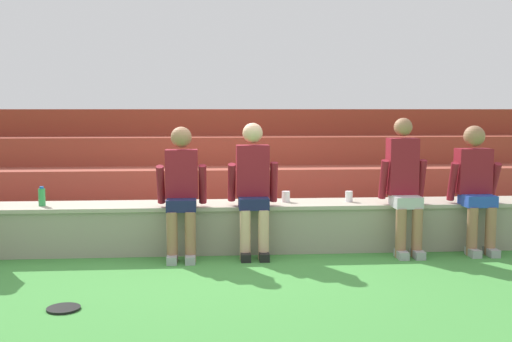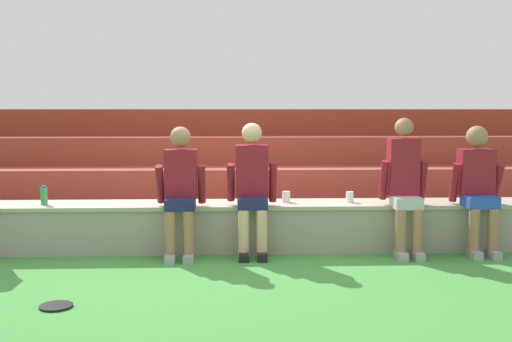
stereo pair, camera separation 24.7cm
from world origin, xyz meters
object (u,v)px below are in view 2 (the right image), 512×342
at_px(plastic_cup_left_end, 286,197).
at_px(frisbee, 56,306).
at_px(water_bottle_mid_left, 44,196).
at_px(person_center, 252,185).
at_px(person_far_right, 478,185).
at_px(person_right_of_center, 405,184).
at_px(plastic_cup_middle, 350,197).
at_px(person_left_of_center, 181,188).

height_order(plastic_cup_left_end, frisbee, plastic_cup_left_end).
height_order(water_bottle_mid_left, plastic_cup_left_end, water_bottle_mid_left).
bearing_deg(plastic_cup_left_end, frisbee, -135.33).
xyz_separation_m(person_center, person_far_right, (2.37, 0.00, -0.01)).
bearing_deg(water_bottle_mid_left, person_far_right, -2.77).
relative_size(person_center, person_far_right, 1.02).
relative_size(person_right_of_center, frisbee, 5.62).
bearing_deg(person_center, frisbee, -134.00).
height_order(person_far_right, plastic_cup_middle, person_far_right).
xyz_separation_m(plastic_cup_middle, plastic_cup_left_end, (-0.69, 0.03, 0.00)).
distance_m(person_left_of_center, plastic_cup_middle, 1.84).
relative_size(person_left_of_center, person_right_of_center, 0.94).
xyz_separation_m(person_left_of_center, person_far_right, (3.11, 0.04, 0.01)).
relative_size(person_center, person_right_of_center, 0.97).
relative_size(person_center, water_bottle_mid_left, 6.70).
height_order(plastic_cup_middle, frisbee, plastic_cup_middle).
bearing_deg(plastic_cup_left_end, person_left_of_center, -162.76).
bearing_deg(person_center, person_left_of_center, -176.55).
relative_size(water_bottle_mid_left, plastic_cup_left_end, 1.74).
bearing_deg(water_bottle_mid_left, person_left_of_center, -10.31).
distance_m(person_center, plastic_cup_middle, 1.12).
height_order(plastic_cup_middle, plastic_cup_left_end, plastic_cup_left_end).
distance_m(water_bottle_mid_left, plastic_cup_middle, 3.27).
relative_size(person_far_right, frisbee, 5.30).
bearing_deg(plastic_cup_left_end, plastic_cup_middle, -2.75).
height_order(person_far_right, frisbee, person_far_right).
distance_m(person_center, water_bottle_mid_left, 2.21).
xyz_separation_m(person_right_of_center, frisbee, (-3.16, -1.61, -0.74)).
bearing_deg(water_bottle_mid_left, plastic_cup_middle, 0.81).
height_order(person_left_of_center, water_bottle_mid_left, person_left_of_center).
relative_size(plastic_cup_middle, frisbee, 0.46).
xyz_separation_m(water_bottle_mid_left, frisbee, (0.63, -1.84, -0.60)).
xyz_separation_m(person_left_of_center, plastic_cup_left_end, (1.11, 0.35, -0.15)).
bearing_deg(person_left_of_center, person_far_right, 0.82).
xyz_separation_m(person_left_of_center, person_right_of_center, (2.33, 0.03, 0.03)).
distance_m(person_left_of_center, frisbee, 1.92).
height_order(person_right_of_center, person_far_right, person_right_of_center).
xyz_separation_m(person_left_of_center, person_center, (0.73, 0.04, 0.02)).
relative_size(person_far_right, plastic_cup_left_end, 11.35).
height_order(person_far_right, plastic_cup_left_end, person_far_right).
distance_m(person_left_of_center, plastic_cup_left_end, 1.18).
distance_m(person_center, frisbee, 2.37).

